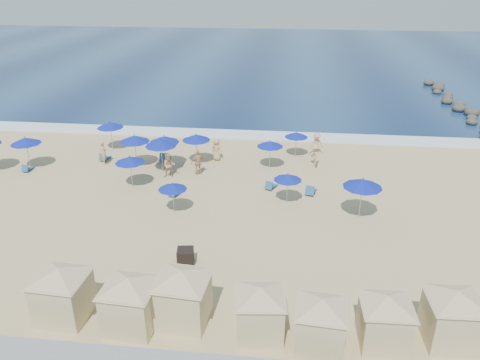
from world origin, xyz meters
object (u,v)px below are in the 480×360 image
cabana_4 (321,317)px  umbrella_9 (296,135)px  cabana_5 (386,314)px  cabana_2 (182,289)px  cabana_3 (260,305)px  umbrella_11 (363,183)px  cabana_6 (454,310)px  beachgoer_3 (314,156)px  cabana_0 (61,286)px  beachgoer_5 (316,144)px  umbrella_5 (161,143)px  umbrella_6 (172,186)px  beachgoer_1 (169,165)px  umbrella_1 (25,141)px  beachgoer_4 (217,150)px  umbrella_7 (196,137)px  umbrella_8 (288,177)px  rock_jetty (463,110)px  umbrella_2 (110,125)px  beachgoer_0 (103,153)px  umbrella_4 (134,139)px  cabana_1 (130,296)px  umbrella_12 (164,139)px  beachgoer_2 (198,162)px  umbrella_10 (270,144)px  umbrella_3 (130,160)px  trash_bin (185,257)px

cabana_4 → umbrella_9: size_ratio=1.93×
cabana_5 → cabana_2: bearing=177.2°
cabana_3 → umbrella_11: 11.80m
cabana_6 → beachgoer_3: (-4.89, 17.75, -0.65)m
cabana_0 → beachgoer_5: size_ratio=2.38×
umbrella_5 → umbrella_6: umbrella_5 is taller
cabana_4 → cabana_2: bearing=171.2°
umbrella_9 → beachgoer_1: 10.42m
umbrella_1 → beachgoer_4: (13.81, 3.17, -1.31)m
umbrella_7 → beachgoer_4: (1.41, 0.86, -1.27)m
umbrella_5 → umbrella_8: (9.30, -3.97, -0.50)m
rock_jetty → beachgoer_3: bearing=-134.4°
umbrella_7 → beachgoer_1: (-1.47, -2.74, -1.25)m
umbrella_2 → beachgoer_0: size_ratio=1.32×
umbrella_4 → beachgoer_5: 14.32m
cabana_0 → umbrella_9: 22.44m
cabana_1 → umbrella_8: size_ratio=2.10×
rock_jetty → cabana_2: (-21.93, -33.92, 1.26)m
umbrella_4 → umbrella_12: size_ratio=1.00×
cabana_5 → umbrella_8: bearing=108.9°
umbrella_12 → beachgoer_0: umbrella_12 is taller
cabana_0 → umbrella_12: (0.06, 16.79, 0.67)m
umbrella_4 → beachgoer_2: umbrella_4 is taller
cabana_6 → beachgoer_4: 22.17m
rock_jetty → cabana_3: bearing=-118.4°
umbrella_7 → umbrella_10: (5.64, -0.28, -0.19)m
cabana_6 → beachgoer_1: (-15.36, 14.72, -0.67)m
umbrella_10 → umbrella_11: size_ratio=0.84×
umbrella_2 → umbrella_11: (19.09, -9.61, 0.18)m
cabana_5 → umbrella_5: bearing=130.0°
umbrella_8 → beachgoer_2: umbrella_8 is taller
umbrella_6 → beachgoer_3: umbrella_6 is taller
umbrella_3 → umbrella_9: bearing=32.0°
cabana_5 → cabana_6: (2.70, 0.42, 0.10)m
trash_bin → umbrella_12: 13.14m
beachgoer_5 → umbrella_5: bearing=-174.4°
umbrella_2 → umbrella_10: umbrella_2 is taller
cabana_4 → umbrella_4: bearing=127.2°
umbrella_6 → beachgoer_3: size_ratio=1.11×
umbrella_8 → cabana_5: bearing=-71.1°
trash_bin → beachgoer_5: 17.73m
cabana_1 → umbrella_12: bearing=100.1°
umbrella_4 → umbrella_6: (4.58, -6.85, -0.48)m
umbrella_12 → cabana_4: bearing=-57.9°
cabana_4 → beachgoer_2: bearing=116.5°
beachgoer_0 → beachgoer_4: beachgoer_0 is taller
umbrella_9 → beachgoer_3: bearing=-55.4°
cabana_0 → beachgoer_2: cabana_0 is taller
cabana_3 → umbrella_11: (5.27, 10.53, 0.84)m
umbrella_5 → umbrella_6: bearing=-68.8°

